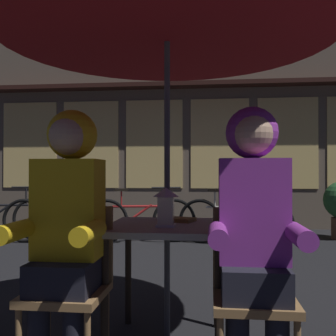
% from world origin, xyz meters
% --- Properties ---
extents(cafe_table, '(0.72, 0.72, 0.74)m').
position_xyz_m(cafe_table, '(0.00, 0.00, 0.64)').
color(cafe_table, '#B2AD9E').
rests_on(cafe_table, ground_plane).
extents(patio_umbrella, '(2.10, 2.10, 2.31)m').
position_xyz_m(patio_umbrella, '(0.00, 0.00, 2.06)').
color(patio_umbrella, '#4C4C51').
rests_on(patio_umbrella, ground_plane).
extents(lantern, '(0.11, 0.11, 0.23)m').
position_xyz_m(lantern, '(0.01, -0.11, 0.86)').
color(lantern, white).
rests_on(lantern, cafe_table).
extents(chair_left, '(0.40, 0.40, 0.87)m').
position_xyz_m(chair_left, '(-0.48, -0.37, 0.49)').
color(chair_left, olive).
rests_on(chair_left, ground_plane).
extents(chair_right, '(0.40, 0.40, 0.87)m').
position_xyz_m(chair_right, '(0.48, -0.37, 0.49)').
color(chair_right, olive).
rests_on(chair_right, ground_plane).
extents(person_left_hooded, '(0.45, 0.56, 1.40)m').
position_xyz_m(person_left_hooded, '(-0.48, -0.43, 0.85)').
color(person_left_hooded, black).
rests_on(person_left_hooded, ground_plane).
extents(person_right_hooded, '(0.45, 0.56, 1.40)m').
position_xyz_m(person_right_hooded, '(0.48, -0.43, 0.85)').
color(person_right_hooded, black).
rests_on(person_right_hooded, ground_plane).
extents(shopfront_building, '(10.00, 0.93, 6.20)m').
position_xyz_m(shopfront_building, '(0.44, 5.39, 3.09)').
color(shopfront_building, '#6B5B4C').
rests_on(shopfront_building, ground_plane).
extents(bicycle_nearest, '(1.66, 0.38, 0.84)m').
position_xyz_m(bicycle_nearest, '(-2.99, 3.39, 0.35)').
color(bicycle_nearest, black).
rests_on(bicycle_nearest, ground_plane).
extents(bicycle_second, '(1.68, 0.08, 0.84)m').
position_xyz_m(bicycle_second, '(-2.02, 3.23, 0.35)').
color(bicycle_second, black).
rests_on(bicycle_second, ground_plane).
extents(bicycle_third, '(1.66, 0.35, 0.84)m').
position_xyz_m(bicycle_third, '(-0.79, 3.41, 0.35)').
color(bicycle_third, black).
rests_on(bicycle_third, ground_plane).
extents(bicycle_fourth, '(1.65, 0.43, 0.84)m').
position_xyz_m(bicycle_fourth, '(0.60, 3.34, 0.35)').
color(bicycle_fourth, black).
rests_on(bicycle_fourth, ground_plane).
extents(book, '(0.24, 0.20, 0.02)m').
position_xyz_m(book, '(0.06, 0.15, 0.75)').
color(book, olive).
rests_on(book, cafe_table).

